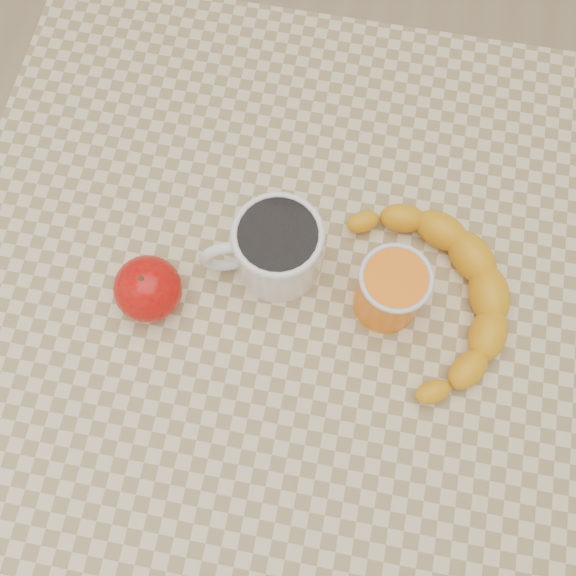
% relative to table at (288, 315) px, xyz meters
% --- Properties ---
extents(ground, '(3.00, 3.00, 0.00)m').
position_rel_table_xyz_m(ground, '(0.00, 0.00, -0.66)').
color(ground, tan).
rests_on(ground, ground).
extents(table, '(0.80, 0.80, 0.75)m').
position_rel_table_xyz_m(table, '(0.00, 0.00, 0.00)').
color(table, beige).
rests_on(table, ground).
extents(coffee_mug, '(0.15, 0.13, 0.08)m').
position_rel_table_xyz_m(coffee_mug, '(-0.02, 0.03, 0.13)').
color(coffee_mug, white).
rests_on(coffee_mug, table).
extents(orange_juice_glass, '(0.08, 0.08, 0.09)m').
position_rel_table_xyz_m(orange_juice_glass, '(0.11, 0.01, 0.13)').
color(orange_juice_glass, orange).
rests_on(orange_juice_glass, table).
extents(apple, '(0.10, 0.10, 0.07)m').
position_rel_table_xyz_m(apple, '(-0.15, -0.03, 0.12)').
color(apple, '#9F0507').
rests_on(apple, table).
extents(banana, '(0.37, 0.40, 0.04)m').
position_rel_table_xyz_m(banana, '(0.16, 0.02, 0.11)').
color(banana, '#EAA414').
rests_on(banana, table).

